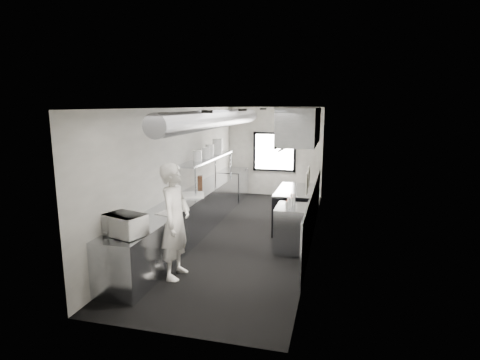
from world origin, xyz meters
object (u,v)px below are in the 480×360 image
Objects in this scene: range at (295,209)px; plate_stack_a at (197,156)px; deli_tub_b at (140,219)px; squeeze_bottle_c at (292,202)px; squeeze_bottle_e at (291,198)px; plate_stack_b at (206,153)px; plate_stack_c at (210,150)px; knife_block at (200,182)px; bottle_station at (292,228)px; squeeze_bottle_d at (294,200)px; squeeze_bottle_b at (289,203)px; plate_stack_d at (217,146)px; cutting_board at (193,195)px; microwave at (125,225)px; small_plate at (177,207)px; deli_tub_a at (139,218)px; squeeze_bottle_a at (287,206)px; prep_counter at (188,217)px; line_cook at (175,221)px; far_work_table at (233,184)px; exhaust_hood at (300,126)px; pass_shelf at (208,159)px.

range is 6.46× the size of plate_stack_a.
deli_tub_b is 0.89× the size of squeeze_bottle_c.
range is 1.22m from squeeze_bottle_e.
plate_stack_b is (0.04, 0.48, 0.01)m from plate_stack_a.
squeeze_bottle_e is at bearing -35.70° from plate_stack_c.
plate_stack_b reaches higher than knife_block.
squeeze_bottle_e is (2.27, -1.25, -0.72)m from plate_stack_b.
bottle_station is at bearing -85.43° from range.
plate_stack_c is 1.57× the size of squeeze_bottle_d.
squeeze_bottle_b is at bearing -89.51° from squeeze_bottle_e.
plate_stack_d is (0.09, 4.10, 0.82)m from deli_tub_b.
plate_stack_a is at bearing 152.56° from squeeze_bottle_b.
squeeze_bottle_d reaches higher than cutting_board.
squeeze_bottle_d is (2.27, 2.52, -0.07)m from microwave.
plate_stack_a is at bearing -171.53° from range.
small_plate is at bearing 103.97° from microwave.
deli_tub_a is 3.69m from plate_stack_c.
plate_stack_d reaches higher than cutting_board.
plate_stack_c is at bearing 140.55° from bottle_station.
squeeze_bottle_e reaches higher than small_plate.
squeeze_bottle_d is at bearing 19.74° from small_plate.
bottle_station is 0.63m from squeeze_bottle_a.
plate_stack_b is 1.62× the size of squeeze_bottle_c.
plate_stack_c is (-2.38, 1.96, 1.27)m from bottle_station.
microwave reaches higher than prep_counter.
squeeze_bottle_a is (2.31, -1.57, -0.05)m from knife_block.
knife_block is (-0.65, 2.94, 0.06)m from line_cook.
squeeze_bottle_d is (0.07, 0.48, 0.01)m from squeeze_bottle_a.
squeeze_bottle_e is (2.31, -0.77, -0.71)m from plate_stack_a.
squeeze_bottle_b is (1.69, 1.55, 0.03)m from line_cook.
line_cook reaches higher than prep_counter.
bottle_station is 3.35× the size of knife_block.
squeeze_bottle_b is 0.31m from squeeze_bottle_d.
squeeze_bottle_d is (-0.01, 0.17, 0.55)m from bottle_station.
line_cook is at bearing -135.33° from squeeze_bottle_c.
squeeze_bottle_c reaches higher than range.
microwave is 3.27m from squeeze_bottle_c.
squeeze_bottle_e is at bearing -58.22° from far_work_table.
knife_block reaches higher than squeeze_bottle_c.
plate_stack_a reaches higher than squeeze_bottle_e.
range is 9.12× the size of squeeze_bottle_e.
knife_block is 2.67m from squeeze_bottle_c.
plate_stack_c is (0.06, 3.61, 0.77)m from deli_tub_a.
plate_stack_c reaches higher than deli_tub_a.
range is at bearing 92.30° from squeeze_bottle_e.
plate_stack_d is (-2.21, 1.03, 1.31)m from range.
small_plate is 1.88m from knife_block.
exhaust_hood reaches higher than squeeze_bottle_d.
pass_shelf is 15.63× the size of squeeze_bottle_d.
bottle_station is at bearing -33.50° from plate_stack_b.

